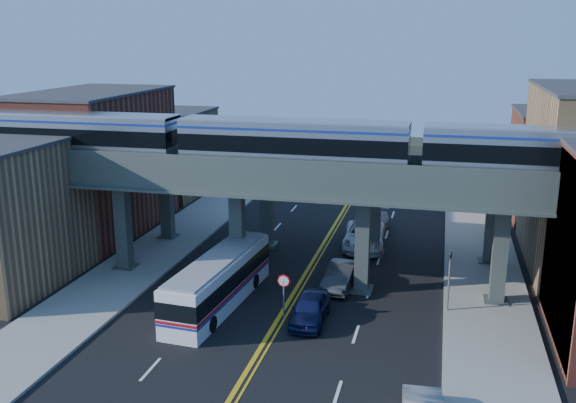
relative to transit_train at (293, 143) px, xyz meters
The scene contains 17 objects.
ground 12.12m from the transit_train, 87.42° to the right, with size 120.00×120.00×0.00m, color black.
sidewalk_west 14.47m from the transit_train, 169.82° to the left, with size 5.00×70.00×0.16m, color gray.
sidewalk_east 15.03m from the transit_train, ahead, with size 5.00×70.00×0.16m, color gray.
building_west_b 20.15m from the transit_train, 156.20° to the left, with size 8.00×14.00×11.00m, color brown.
building_west_c 28.21m from the transit_train, 130.82° to the left, with size 8.00×10.00×8.00m, color #9D7E51.
building_east_c 28.60m from the transit_train, 48.07° to the left, with size 8.00×10.00×9.00m, color brown.
mural_panel 16.04m from the transit_train, 15.02° to the right, with size 0.10×9.50×9.50m, color teal.
elevated_viaduct_near 2.65m from the transit_train, ahead, with size 52.00×3.60×7.40m.
elevated_viaduct_far 7.48m from the transit_train, 87.06° to the left, with size 52.00×3.60×7.40m.
transit_train is the anchor object (origin of this frame).
stop_sign 8.90m from the transit_train, 82.48° to the right, with size 0.76×0.09×2.63m.
traffic_signal 11.90m from the transit_train, 11.82° to the right, with size 0.15×0.18×4.10m.
transit_bus 9.34m from the transit_train, 131.30° to the right, with size 3.20×10.97×2.78m.
car_lane_a 9.97m from the transit_train, 66.75° to the right, with size 1.81×4.51×1.53m, color #111740.
car_lane_b 8.88m from the transit_train, ahead, with size 1.61×4.63×1.52m, color #2F2F32.
car_lane_c 12.33m from the transit_train, 67.85° to the left, with size 2.91×6.31×1.75m, color white.
car_lane_d 15.23m from the transit_train, 73.19° to the left, with size 2.21×5.44×1.58m, color #AEAEB3.
Camera 1 is at (8.36, -29.15, 15.44)m, focal length 40.00 mm.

